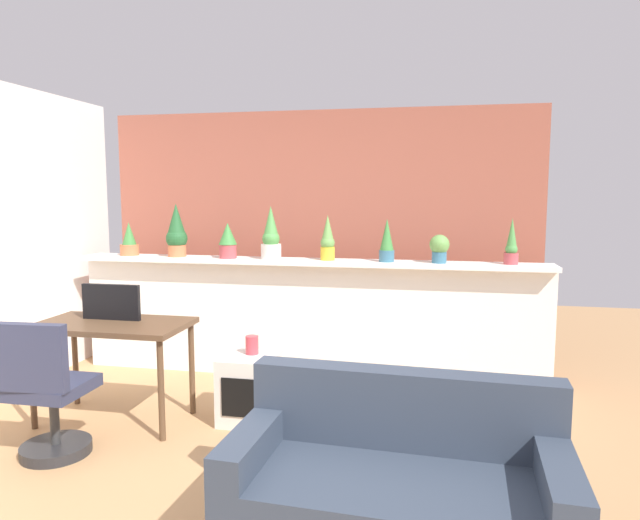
{
  "coord_description": "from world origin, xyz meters",
  "views": [
    {
      "loc": [
        1.14,
        -2.98,
        1.69
      ],
      "look_at": [
        0.28,
        1.25,
        1.18
      ],
      "focal_mm": 31.81,
      "sensor_mm": 36.0,
      "label": 1
    }
  ],
  "objects_px": {
    "potted_plant_1": "(177,232)",
    "potted_plant_4": "(328,240)",
    "potted_plant_6": "(439,248)",
    "potted_plant_7": "(512,245)",
    "side_cube_shelf": "(249,389)",
    "vase_on_shelf": "(252,345)",
    "potted_plant_0": "(129,241)",
    "potted_plant_3": "(271,237)",
    "tv_monitor": "(111,302)",
    "potted_plant_2": "(228,240)",
    "office_chair": "(48,399)",
    "couch": "(397,493)",
    "potted_plant_5": "(387,241)",
    "desk": "(113,333)"
  },
  "relations": [
    {
      "from": "desk",
      "to": "office_chair",
      "type": "distance_m",
      "value": 0.7
    },
    {
      "from": "tv_monitor",
      "to": "couch",
      "type": "relative_size",
      "value": 0.29
    },
    {
      "from": "potted_plant_3",
      "to": "tv_monitor",
      "type": "relative_size",
      "value": 1.05
    },
    {
      "from": "office_chair",
      "to": "couch",
      "type": "height_order",
      "value": "office_chair"
    },
    {
      "from": "potted_plant_2",
      "to": "potted_plant_6",
      "type": "relative_size",
      "value": 1.34
    },
    {
      "from": "side_cube_shelf",
      "to": "potted_plant_0",
      "type": "bearing_deg",
      "value": 145.16
    },
    {
      "from": "potted_plant_1",
      "to": "potted_plant_2",
      "type": "relative_size",
      "value": 1.53
    },
    {
      "from": "potted_plant_3",
      "to": "vase_on_shelf",
      "type": "distance_m",
      "value": 1.23
    },
    {
      "from": "potted_plant_2",
      "to": "potted_plant_4",
      "type": "bearing_deg",
      "value": 2.36
    },
    {
      "from": "potted_plant_5",
      "to": "tv_monitor",
      "type": "distance_m",
      "value": 2.3
    },
    {
      "from": "potted_plant_1",
      "to": "potted_plant_7",
      "type": "xyz_separation_m",
      "value": [
        3.01,
        0.01,
        -0.07
      ]
    },
    {
      "from": "potted_plant_2",
      "to": "potted_plant_7",
      "type": "height_order",
      "value": "potted_plant_7"
    },
    {
      "from": "potted_plant_6",
      "to": "desk",
      "type": "distance_m",
      "value": 2.71
    },
    {
      "from": "potted_plant_4",
      "to": "potted_plant_5",
      "type": "height_order",
      "value": "potted_plant_4"
    },
    {
      "from": "potted_plant_1",
      "to": "vase_on_shelf",
      "type": "xyz_separation_m",
      "value": [
        1.06,
        -1.01,
        -0.76
      ]
    },
    {
      "from": "potted_plant_7",
      "to": "tv_monitor",
      "type": "xyz_separation_m",
      "value": [
        -2.99,
        -1.18,
        -0.37
      ]
    },
    {
      "from": "potted_plant_2",
      "to": "couch",
      "type": "relative_size",
      "value": 0.2
    },
    {
      "from": "office_chair",
      "to": "side_cube_shelf",
      "type": "relative_size",
      "value": 1.82
    },
    {
      "from": "potted_plant_0",
      "to": "side_cube_shelf",
      "type": "height_order",
      "value": "potted_plant_0"
    },
    {
      "from": "side_cube_shelf",
      "to": "tv_monitor",
      "type": "bearing_deg",
      "value": -174.15
    },
    {
      "from": "potted_plant_5",
      "to": "desk",
      "type": "xyz_separation_m",
      "value": [
        -1.9,
        -1.24,
        -0.61
      ]
    },
    {
      "from": "potted_plant_4",
      "to": "side_cube_shelf",
      "type": "height_order",
      "value": "potted_plant_4"
    },
    {
      "from": "potted_plant_1",
      "to": "potted_plant_4",
      "type": "bearing_deg",
      "value": -0.13
    },
    {
      "from": "potted_plant_2",
      "to": "vase_on_shelf",
      "type": "height_order",
      "value": "potted_plant_2"
    },
    {
      "from": "potted_plant_1",
      "to": "potted_plant_6",
      "type": "height_order",
      "value": "potted_plant_1"
    },
    {
      "from": "potted_plant_4",
      "to": "potted_plant_7",
      "type": "bearing_deg",
      "value": 0.36
    },
    {
      "from": "potted_plant_3",
      "to": "potted_plant_4",
      "type": "xyz_separation_m",
      "value": [
        0.51,
        0.04,
        -0.02
      ]
    },
    {
      "from": "potted_plant_4",
      "to": "side_cube_shelf",
      "type": "distance_m",
      "value": 1.53
    },
    {
      "from": "potted_plant_2",
      "to": "potted_plant_3",
      "type": "xyz_separation_m",
      "value": [
        0.41,
        0.0,
        0.04
      ]
    },
    {
      "from": "vase_on_shelf",
      "to": "potted_plant_4",
      "type": "bearing_deg",
      "value": 69.26
    },
    {
      "from": "potted_plant_5",
      "to": "desk",
      "type": "bearing_deg",
      "value": -146.94
    },
    {
      "from": "vase_on_shelf",
      "to": "desk",
      "type": "bearing_deg",
      "value": -166.32
    },
    {
      "from": "potted_plant_1",
      "to": "vase_on_shelf",
      "type": "bearing_deg",
      "value": -43.56
    },
    {
      "from": "potted_plant_6",
      "to": "office_chair",
      "type": "distance_m",
      "value": 3.17
    },
    {
      "from": "potted_plant_0",
      "to": "couch",
      "type": "distance_m",
      "value": 3.76
    },
    {
      "from": "potted_plant_5",
      "to": "office_chair",
      "type": "bearing_deg",
      "value": -136.65
    },
    {
      "from": "tv_monitor",
      "to": "potted_plant_7",
      "type": "bearing_deg",
      "value": 21.53
    },
    {
      "from": "side_cube_shelf",
      "to": "couch",
      "type": "xyz_separation_m",
      "value": [
        1.17,
        -1.32,
        0.03
      ]
    },
    {
      "from": "side_cube_shelf",
      "to": "office_chair",
      "type": "bearing_deg",
      "value": -142.37
    },
    {
      "from": "potted_plant_3",
      "to": "couch",
      "type": "xyz_separation_m",
      "value": [
        1.3,
        -2.35,
        -1.02
      ]
    },
    {
      "from": "potted_plant_1",
      "to": "potted_plant_4",
      "type": "relative_size",
      "value": 1.23
    },
    {
      "from": "potted_plant_5",
      "to": "tv_monitor",
      "type": "bearing_deg",
      "value": -149.37
    },
    {
      "from": "potted_plant_2",
      "to": "potted_plant_4",
      "type": "distance_m",
      "value": 0.93
    },
    {
      "from": "potted_plant_7",
      "to": "potted_plant_6",
      "type": "bearing_deg",
      "value": -177.32
    },
    {
      "from": "potted_plant_4",
      "to": "potted_plant_6",
      "type": "distance_m",
      "value": 0.98
    },
    {
      "from": "potted_plant_6",
      "to": "potted_plant_7",
      "type": "bearing_deg",
      "value": 2.68
    },
    {
      "from": "desk",
      "to": "couch",
      "type": "xyz_separation_m",
      "value": [
        2.15,
        -1.14,
        -0.38
      ]
    },
    {
      "from": "potted_plant_6",
      "to": "potted_plant_4",
      "type": "bearing_deg",
      "value": 178.96
    },
    {
      "from": "tv_monitor",
      "to": "potted_plant_1",
      "type": "bearing_deg",
      "value": 91.1
    },
    {
      "from": "potted_plant_0",
      "to": "potted_plant_6",
      "type": "relative_size",
      "value": 1.3
    }
  ]
}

